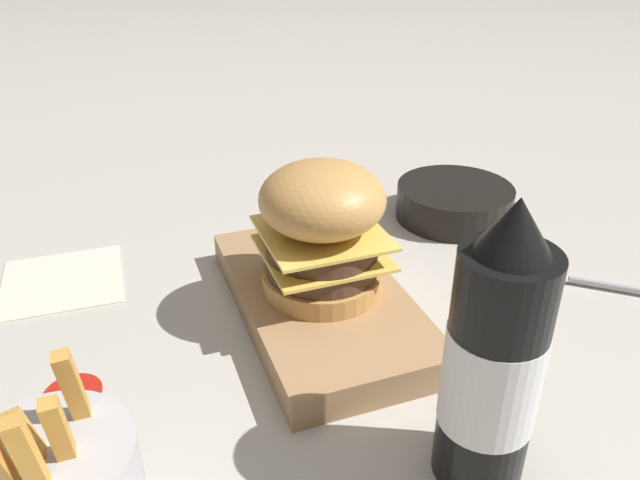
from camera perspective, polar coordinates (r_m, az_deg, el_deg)
The scene contains 8 objects.
ground_plane at distance 0.59m, azimuth -1.07°, elevation -7.43°, with size 6.00×6.00×0.00m, color #B7B2A8.
serving_board at distance 0.59m, azimuth -0.00°, elevation -5.57°, with size 0.27×0.14×0.03m.
burger at distance 0.55m, azimuth 0.21°, elevation 1.09°, with size 0.11×0.11×0.12m.
ketchup_bottle at distance 0.41m, azimuth 15.54°, elevation -10.83°, with size 0.06×0.06×0.21m.
side_bowl at distance 0.78m, azimuth 12.18°, elevation 3.52°, with size 0.14×0.14×0.04m.
spoon at distance 0.69m, azimuth 21.66°, elevation -3.25°, with size 0.10×0.12×0.01m.
ketchup_puddle at distance 0.55m, azimuth -21.70°, elevation -12.81°, with size 0.05×0.05×0.00m.
parchment_square at distance 0.70m, azimuth -22.55°, elevation -3.43°, with size 0.12×0.12×0.00m.
Camera 1 is at (0.45, -0.15, 0.35)m, focal length 35.00 mm.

